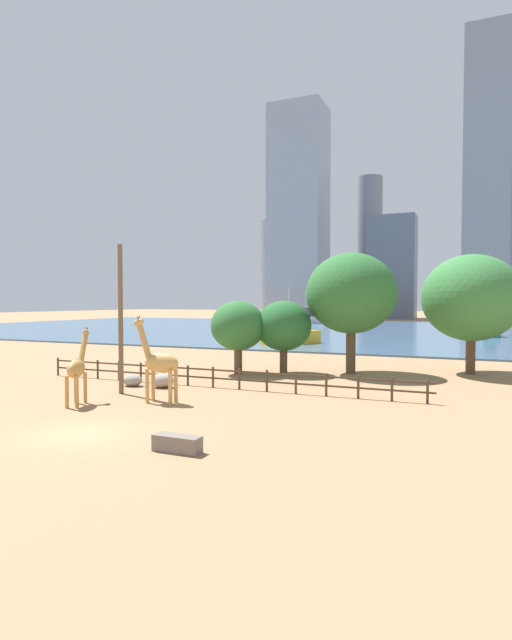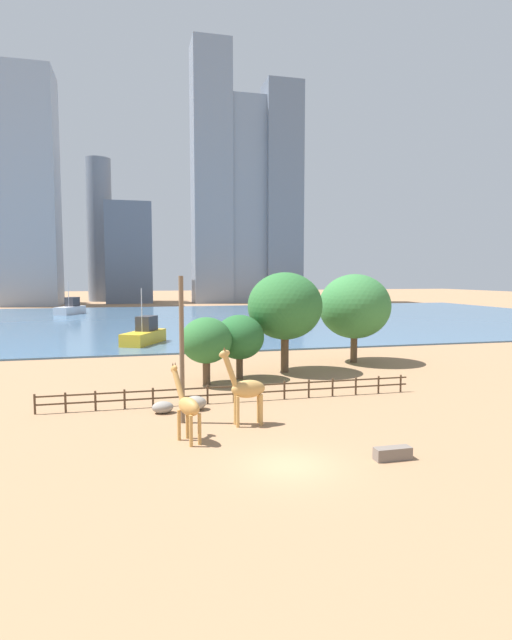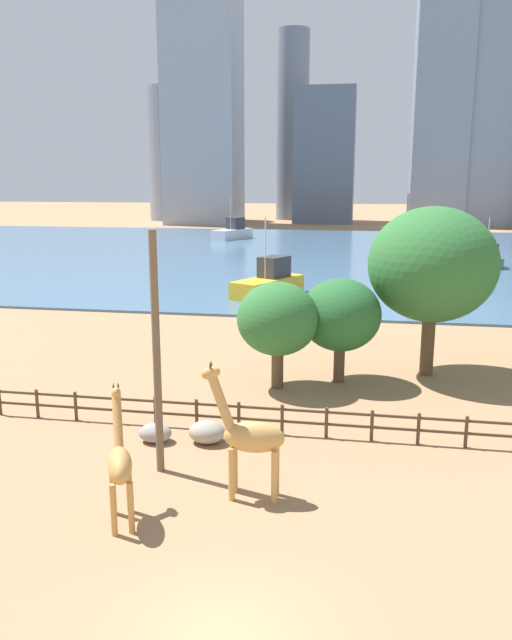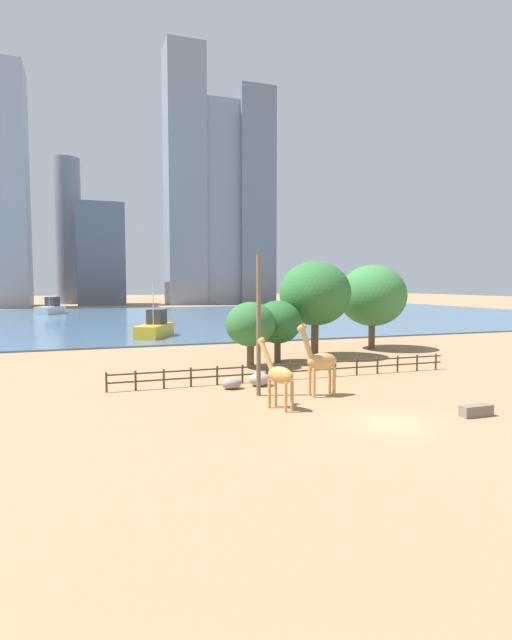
# 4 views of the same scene
# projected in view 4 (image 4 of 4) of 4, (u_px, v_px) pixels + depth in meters

# --- Properties ---
(ground_plane) EXTENTS (400.00, 400.00, 0.00)m
(ground_plane) POSITION_uv_depth(u_px,v_px,m) (157.00, 318.00, 100.15)
(ground_plane) COLOR #9E7551
(harbor_water) EXTENTS (180.00, 86.00, 0.20)m
(harbor_water) POSITION_uv_depth(u_px,v_px,m) (159.00, 318.00, 97.32)
(harbor_water) COLOR #476B8C
(harbor_water) RESTS_ON ground
(giraffe_tall) EXTENTS (1.59, 2.79, 4.04)m
(giraffe_tall) POSITION_uv_depth(u_px,v_px,m) (279.00, 375.00, 27.61)
(giraffe_tall) COLOR #C18C47
(giraffe_tall) RESTS_ON ground
(giraffe_companion) EXTENTS (2.81, 0.87, 4.67)m
(giraffe_companion) POSITION_uv_depth(u_px,v_px,m) (320.00, 361.00, 30.79)
(giraffe_companion) COLOR tan
(giraffe_companion) RESTS_ON ground
(utility_pole) EXTENTS (0.28, 0.28, 8.72)m
(utility_pole) POSITION_uv_depth(u_px,v_px,m) (259.00, 326.00, 30.71)
(utility_pole) COLOR brown
(utility_pole) RESTS_ON ground
(boulder_near_fence) EXTENTS (1.35, 1.01, 0.75)m
(boulder_near_fence) POSITION_uv_depth(u_px,v_px,m) (232.00, 383.00, 32.93)
(boulder_near_fence) COLOR gray
(boulder_near_fence) RESTS_ON ground
(boulder_by_pole) EXTENTS (1.50, 1.20, 0.90)m
(boulder_by_pole) POSITION_uv_depth(u_px,v_px,m) (260.00, 379.00, 33.88)
(boulder_by_pole) COLOR gray
(boulder_by_pole) RESTS_ON ground
(feeding_trough) EXTENTS (1.80, 0.60, 0.60)m
(feeding_trough) POSITION_uv_depth(u_px,v_px,m) (476.00, 411.00, 26.13)
(feeding_trough) COLOR #72665B
(feeding_trough) RESTS_ON ground
(enclosure_fence) EXTENTS (26.12, 0.14, 1.30)m
(enclosure_fence) POSITION_uv_depth(u_px,v_px,m) (292.00, 369.00, 36.11)
(enclosure_fence) COLOR #4C3826
(enclosure_fence) RESTS_ON ground
(tree_left_large) EXTENTS (4.10, 4.10, 5.45)m
(tree_left_large) POSITION_uv_depth(u_px,v_px,m) (250.00, 325.00, 41.09)
(tree_left_large) COLOR brown
(tree_left_large) RESTS_ON ground
(tree_center_broad) EXTENTS (4.17, 4.17, 5.46)m
(tree_center_broad) POSITION_uv_depth(u_px,v_px,m) (278.00, 322.00, 43.56)
(tree_center_broad) COLOR brown
(tree_center_broad) RESTS_ON ground
(tree_right_tall) EXTENTS (6.72, 6.72, 9.05)m
(tree_right_tall) POSITION_uv_depth(u_px,v_px,m) (315.00, 294.00, 46.84)
(tree_right_tall) COLOR brown
(tree_right_tall) RESTS_ON ground
(tree_left_small) EXTENTS (7.16, 7.16, 8.90)m
(tree_left_small) POSITION_uv_depth(u_px,v_px,m) (372.00, 296.00, 52.64)
(tree_left_small) COLOR brown
(tree_left_small) RESTS_ON ground
(boat_ferry) EXTENTS (5.36, 3.21, 4.54)m
(boat_ferry) POSITION_uv_depth(u_px,v_px,m) (292.00, 312.00, 104.95)
(boat_ferry) COLOR gold
(boat_ferry) RESTS_ON harbor_water
(boat_sailboat) EXTENTS (2.64, 6.60, 5.85)m
(boat_sailboat) POSITION_uv_depth(u_px,v_px,m) (261.00, 314.00, 93.21)
(boat_sailboat) COLOR #337259
(boat_sailboat) RESTS_ON harbor_water
(boat_tug) EXTENTS (6.20, 9.08, 7.70)m
(boat_tug) POSITION_uv_depth(u_px,v_px,m) (51.00, 308.00, 109.16)
(boat_tug) COLOR silver
(boat_tug) RESTS_ON harbor_water
(boat_barge) EXTENTS (5.97, 8.22, 7.01)m
(boat_barge) POSITION_uv_depth(u_px,v_px,m) (155.00, 327.00, 63.25)
(boat_barge) COLOR gold
(boat_barge) RESTS_ON harbor_water
(skyline_tower_needle) EXTENTS (14.42, 9.80, 32.04)m
(skyline_tower_needle) POSITION_uv_depth(u_px,v_px,m) (101.00, 254.00, 157.41)
(skyline_tower_needle) COLOR slate
(skyline_tower_needle) RESTS_ON ground
(skyline_tower_glass) EXTENTS (11.96, 10.54, 70.94)m
(skyline_tower_glass) POSITION_uv_depth(u_px,v_px,m) (254.00, 198.00, 167.08)
(skyline_tower_glass) COLOR slate
(skyline_tower_glass) RESTS_ON ground
(skyline_block_left) EXTENTS (12.23, 11.57, 81.92)m
(skyline_block_left) POSITION_uv_depth(u_px,v_px,m) (185.00, 177.00, 160.59)
(skyline_block_left) COLOR gray
(skyline_block_left) RESTS_ON ground
(skyline_block_right) EXTENTS (17.01, 13.52, 65.85)m
(skyline_block_right) POSITION_uv_depth(u_px,v_px,m) (218.00, 205.00, 166.47)
(skyline_block_right) COLOR gray
(skyline_block_right) RESTS_ON ground
(skyline_block_wide) EXTENTS (8.49, 8.49, 48.44)m
(skyline_block_wide) POSITION_uv_depth(u_px,v_px,m) (68.00, 232.00, 167.44)
(skyline_block_wide) COLOR slate
(skyline_block_wide) RESTS_ON ground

